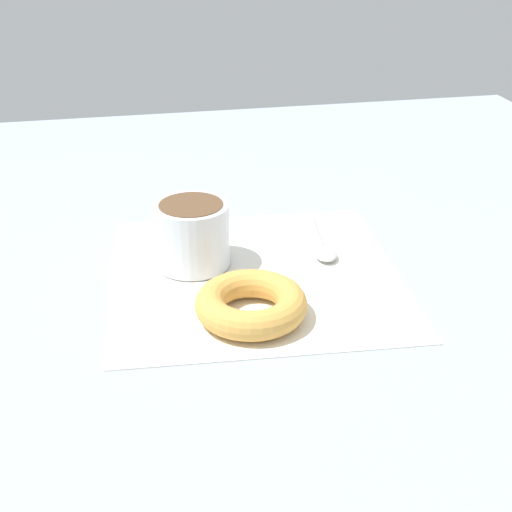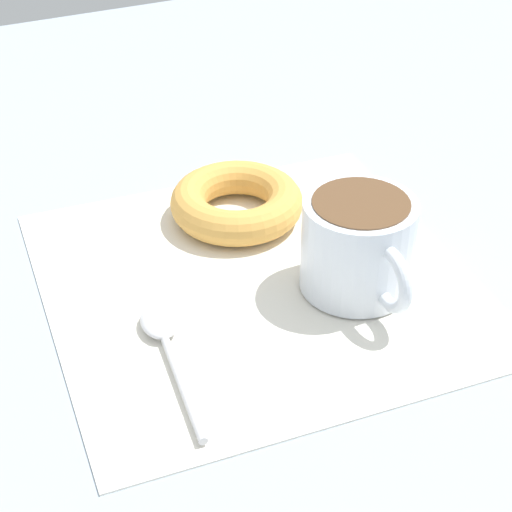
# 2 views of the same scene
# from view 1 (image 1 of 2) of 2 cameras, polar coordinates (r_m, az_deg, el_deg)

# --- Properties ---
(ground_plane) EXTENTS (1.20, 1.20, 0.02)m
(ground_plane) POSITION_cam_1_polar(r_m,az_deg,el_deg) (0.75, -0.22, -1.82)
(ground_plane) COLOR #99A8B7
(napkin) EXTENTS (0.31, 0.31, 0.00)m
(napkin) POSITION_cam_1_polar(r_m,az_deg,el_deg) (0.73, 0.00, -1.50)
(napkin) COLOR white
(napkin) RESTS_ON ground_plane
(coffee_cup) EXTENTS (0.08, 0.10, 0.07)m
(coffee_cup) POSITION_cam_1_polar(r_m,az_deg,el_deg) (0.74, -5.14, 1.89)
(coffee_cup) COLOR silver
(coffee_cup) RESTS_ON napkin
(donut) EXTENTS (0.10, 0.10, 0.03)m
(donut) POSITION_cam_1_polar(r_m,az_deg,el_deg) (0.65, -0.40, -3.84)
(donut) COLOR gold
(donut) RESTS_ON napkin
(spoon) EXTENTS (0.03, 0.13, 0.01)m
(spoon) POSITION_cam_1_polar(r_m,az_deg,el_deg) (0.78, 5.36, 0.73)
(spoon) COLOR silver
(spoon) RESTS_ON napkin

